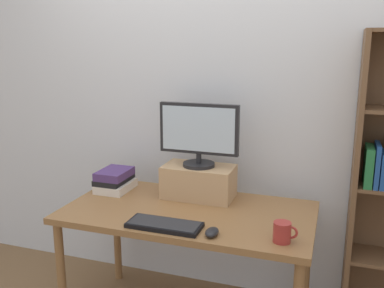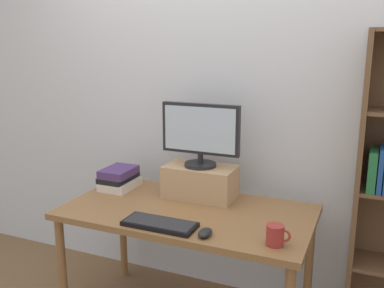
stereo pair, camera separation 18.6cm
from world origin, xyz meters
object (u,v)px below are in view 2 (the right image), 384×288
(desk, at_px, (187,221))
(book_stack, at_px, (119,178))
(riser_box, at_px, (200,182))
(computer_monitor, at_px, (200,133))
(coffee_mug, at_px, (275,235))
(computer_mouse, at_px, (205,233))
(keyboard, at_px, (160,224))

(desk, height_order, book_stack, book_stack)
(riser_box, relative_size, book_stack, 1.60)
(computer_monitor, height_order, book_stack, computer_monitor)
(book_stack, bearing_deg, coffee_mug, -19.96)
(desk, relative_size, computer_mouse, 13.57)
(book_stack, bearing_deg, desk, -16.22)
(riser_box, relative_size, computer_monitor, 0.88)
(keyboard, bearing_deg, computer_mouse, -3.67)
(desk, relative_size, computer_monitor, 2.90)
(keyboard, distance_m, computer_mouse, 0.26)
(desk, bearing_deg, riser_box, 92.09)
(keyboard, bearing_deg, riser_box, 86.50)
(riser_box, relative_size, computer_mouse, 4.13)
(riser_box, distance_m, coffee_mug, 0.73)
(keyboard, bearing_deg, desk, 82.13)
(desk, relative_size, riser_box, 3.28)
(riser_box, height_order, keyboard, riser_box)
(computer_monitor, distance_m, coffee_mug, 0.81)
(riser_box, xyz_separation_m, computer_mouse, (0.23, -0.50, -0.08))
(computer_mouse, height_order, coffee_mug, coffee_mug)
(computer_monitor, bearing_deg, desk, -87.90)
(book_stack, bearing_deg, computer_monitor, 4.99)
(desk, distance_m, computer_monitor, 0.52)
(keyboard, xyz_separation_m, coffee_mug, (0.60, 0.03, 0.04))
(computer_mouse, xyz_separation_m, book_stack, (-0.78, 0.45, 0.05))
(computer_mouse, bearing_deg, book_stack, 150.18)
(coffee_mug, bearing_deg, keyboard, -177.60)
(computer_monitor, xyz_separation_m, computer_mouse, (0.23, -0.50, -0.39))
(computer_monitor, relative_size, book_stack, 1.82)
(riser_box, height_order, book_stack, riser_box)
(riser_box, distance_m, computer_monitor, 0.30)
(computer_monitor, relative_size, computer_mouse, 4.68)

